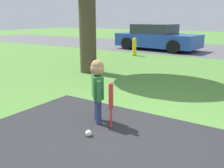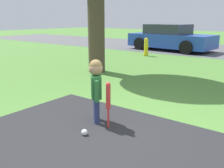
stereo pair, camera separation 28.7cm
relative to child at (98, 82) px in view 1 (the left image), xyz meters
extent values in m
plane|color=#518438|center=(0.79, -0.24, -0.64)|extent=(60.00, 60.00, 0.00)
cylinder|color=navy|center=(-0.06, 0.06, -0.44)|extent=(0.09, 0.09, 0.40)
cylinder|color=navy|center=(0.06, -0.06, -0.44)|extent=(0.09, 0.09, 0.40)
cube|color=#2D7238|center=(0.00, 0.00, -0.06)|extent=(0.29, 0.30, 0.34)
cylinder|color=#2D7238|center=(-0.12, 0.12, -0.10)|extent=(0.07, 0.07, 0.33)
cylinder|color=#2D7238|center=(0.12, -0.12, -0.10)|extent=(0.07, 0.07, 0.33)
sphere|color=tan|center=(0.00, 0.00, 0.21)|extent=(0.21, 0.21, 0.21)
sphere|color=#997A47|center=(0.00, 0.00, 0.25)|extent=(0.19, 0.19, 0.19)
sphere|color=red|center=(0.28, -0.06, -0.62)|extent=(0.04, 0.04, 0.04)
cylinder|color=red|center=(0.28, -0.06, -0.49)|extent=(0.03, 0.03, 0.30)
cylinder|color=red|center=(0.28, -0.06, -0.16)|extent=(0.07, 0.07, 0.37)
sphere|color=red|center=(0.28, -0.06, 0.03)|extent=(0.06, 0.06, 0.06)
sphere|color=white|center=(0.18, -0.47, -0.59)|extent=(0.09, 0.09, 0.09)
cylinder|color=yellow|center=(-2.92, 6.65, -0.29)|extent=(0.17, 0.17, 0.69)
sphere|color=yellow|center=(-2.92, 6.65, 0.05)|extent=(0.16, 0.16, 0.16)
cylinder|color=yellow|center=(-2.92, 6.65, -0.56)|extent=(0.21, 0.21, 0.06)
cylinder|color=yellow|center=(-2.82, 6.65, -0.23)|extent=(0.08, 0.06, 0.06)
cube|color=#2347AD|center=(-2.89, 9.11, -0.15)|extent=(4.28, 2.17, 0.64)
cube|color=#2D333D|center=(-3.10, 9.13, 0.41)|extent=(2.12, 1.75, 0.48)
cylinder|color=black|center=(-1.54, 9.89, -0.33)|extent=(0.63, 0.24, 0.62)
cylinder|color=black|center=(-1.70, 8.09, -0.33)|extent=(0.63, 0.24, 0.62)
cylinder|color=black|center=(-4.08, 10.13, -0.33)|extent=(0.63, 0.24, 0.62)
cylinder|color=black|center=(-4.25, 8.33, -0.33)|extent=(0.63, 0.24, 0.62)
cylinder|color=#4C3D2D|center=(-2.47, 2.89, 0.96)|extent=(0.49, 0.49, 3.21)
camera|label=1|loc=(2.17, -2.93, 0.94)|focal=40.00mm
camera|label=2|loc=(2.40, -2.76, 0.94)|focal=40.00mm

